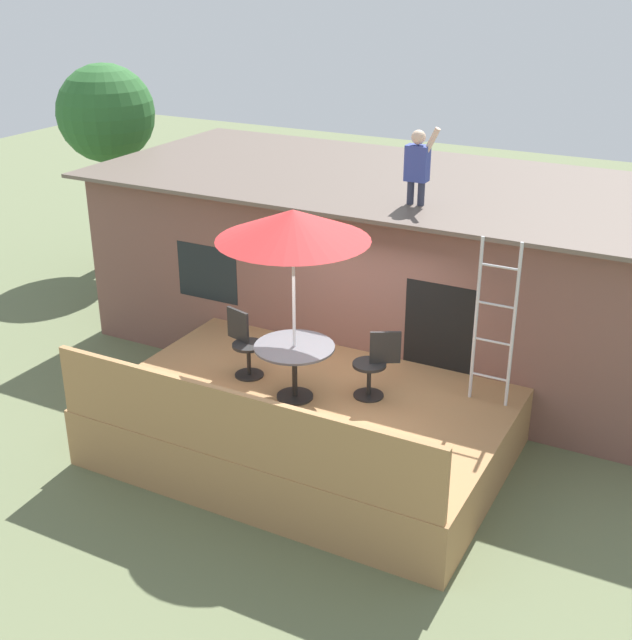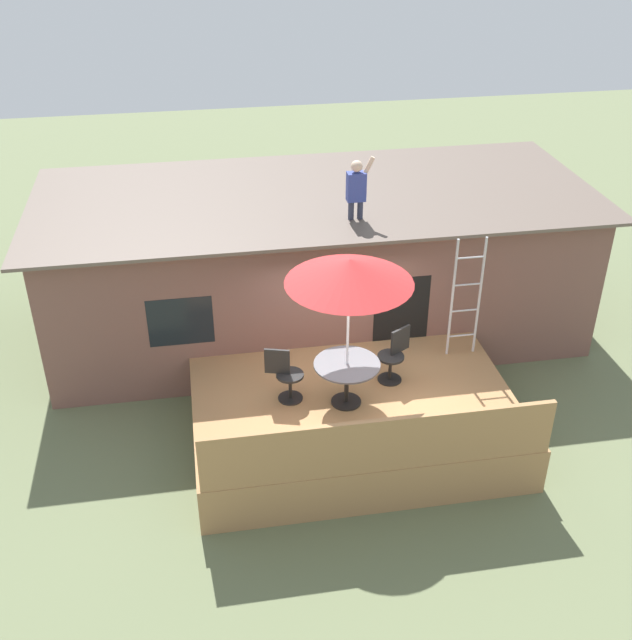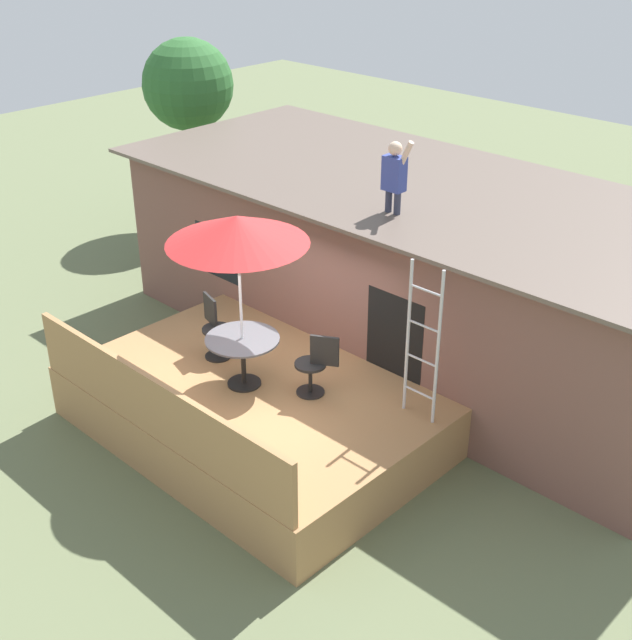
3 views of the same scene
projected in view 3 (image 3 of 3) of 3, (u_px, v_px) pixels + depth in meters
The scene contains 11 objects.
ground_plane at pixel (258, 431), 12.34m from camera, with size 40.00×40.00×0.00m, color #66704C.
house at pixel (415, 268), 13.97m from camera, with size 10.50×4.50×2.88m.
deck at pixel (257, 409), 12.15m from camera, with size 5.14×3.56×0.80m, color #A87A4C.
deck_railing at pixel (154, 408), 10.65m from camera, with size 5.04×0.08×0.90m, color #A87A4C.
patio_table at pixel (243, 348), 11.72m from camera, with size 1.04×1.04×0.74m.
patio_umbrella at pixel (237, 230), 10.90m from camera, with size 1.90×1.90×2.54m.
step_ladder at pixel (423, 343), 10.79m from camera, with size 0.52×0.04×2.20m.
person_figure at pixel (395, 172), 11.90m from camera, with size 0.47×0.20×1.11m.
patio_chair_left at pixel (215, 328), 12.52m from camera, with size 0.61×0.44×0.92m.
patio_chair_right at pixel (315, 365), 11.56m from camera, with size 0.58×0.44×0.92m.
backyard_tree at pixel (188, 88), 18.37m from camera, with size 1.99×1.99×4.18m.
Camera 3 is at (7.63, -6.76, 7.19)m, focal length 47.39 mm.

